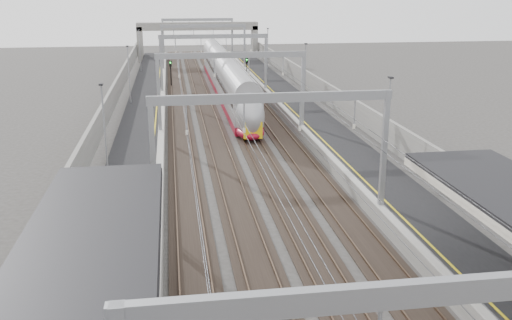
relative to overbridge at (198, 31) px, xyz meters
name	(u,v)px	position (x,y,z in m)	size (l,w,h in m)	color
platform_left	(142,128)	(-8.00, -55.00, -4.81)	(4.00, 120.00, 1.00)	black
platform_right	(312,122)	(8.00, -55.00, -4.81)	(4.00, 120.00, 1.00)	black
tracks	(229,130)	(0.00, -55.00, -5.26)	(11.40, 140.00, 0.20)	black
overhead_line	(222,57)	(0.00, -48.38, 0.83)	(13.00, 140.00, 6.60)	gray
overbridge	(198,31)	(0.00, 0.00, 0.00)	(22.00, 2.20, 6.90)	slate
wall_left	(106,118)	(-11.20, -55.00, -3.71)	(0.30, 120.00, 3.20)	slate
wall_right	(345,110)	(11.20, -55.00, -3.71)	(0.30, 120.00, 3.20)	slate
train	(227,82)	(1.50, -38.69, -3.31)	(2.56, 46.72, 4.06)	maroon
signal_green	(171,69)	(-5.20, -29.03, -2.89)	(0.32, 0.32, 3.48)	black
signal_red_near	(230,65)	(3.20, -26.14, -2.89)	(0.32, 0.32, 3.48)	black
signal_red_far	(247,66)	(5.40, -27.19, -2.89)	(0.32, 0.32, 3.48)	black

